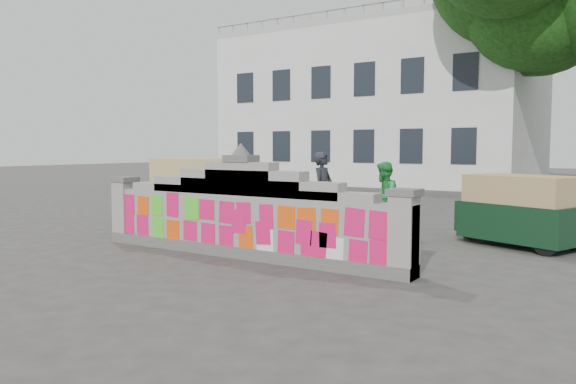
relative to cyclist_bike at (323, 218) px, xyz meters
name	(u,v)px	position (x,y,z in m)	size (l,w,h in m)	color
ground	(242,257)	(-0.33, -2.31, -0.47)	(100.00, 100.00, 0.00)	#383533
parapet_wall	(241,215)	(-0.33, -2.32, 0.28)	(6.48, 0.44, 2.01)	#4C4C49
building	(383,111)	(-7.33, 19.67, 3.55)	(16.00, 10.00, 8.90)	silver
cyclist_bike	(323,218)	(0.00, 0.00, 0.00)	(0.62, 1.79, 0.94)	black
cyclist_rider	(323,202)	(0.00, 0.00, 0.33)	(0.58, 0.38, 1.59)	black
pedestrian	(383,199)	(0.77, 1.32, 0.34)	(0.79, 0.61, 1.62)	green
rickshaw_left	(208,190)	(-3.73, 0.65, 0.39)	(3.08, 2.21, 1.66)	black
rickshaw_right	(519,210)	(3.53, 1.51, 0.25)	(2.58, 1.88, 1.39)	black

